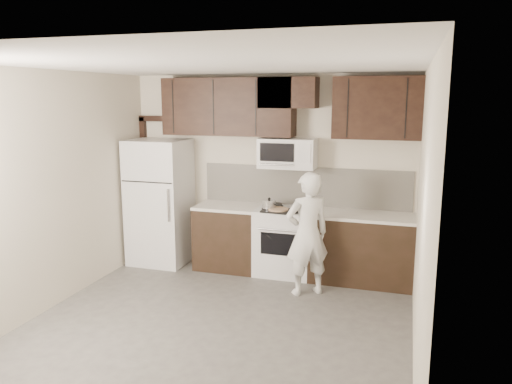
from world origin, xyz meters
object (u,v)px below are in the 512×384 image
at_px(stove, 285,241).
at_px(refrigerator, 160,202).
at_px(microwave, 288,153).
at_px(person, 307,234).

height_order(stove, refrigerator, refrigerator).
distance_m(stove, microwave, 1.20).
bearing_deg(refrigerator, person, -14.10).
height_order(microwave, refrigerator, microwave).
distance_m(microwave, refrigerator, 2.00).
relative_size(stove, person, 0.62).
height_order(refrigerator, person, refrigerator).
bearing_deg(person, stove, -89.96).
xyz_separation_m(stove, refrigerator, (-1.85, -0.05, 0.44)).
relative_size(stove, refrigerator, 0.52).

